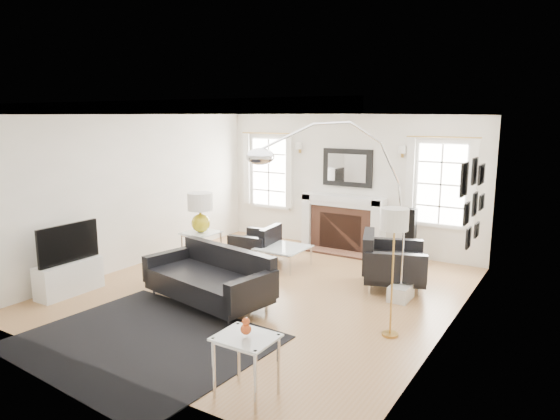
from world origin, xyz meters
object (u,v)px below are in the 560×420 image
Objects in this scene: sofa at (212,279)px; arc_floor_lamp at (334,204)px; armchair_left at (258,244)px; gourd_lamp at (200,210)px; fireplace at (342,224)px; armchair_right at (390,263)px; coffee_table at (283,249)px.

arc_floor_lamp is (1.50, 0.88, 1.11)m from sofa.
gourd_lamp reaches higher than armchair_left.
fireplace is at bearing 54.37° from gourd_lamp.
armchair_right is 1.83× the size of gourd_lamp.
armchair_left is at bearing -124.19° from fireplace.
coffee_table is (-0.04, 2.03, -0.02)m from sofa.
gourd_lamp reaches higher than coffee_table.
armchair_left is at bearing 51.88° from gourd_lamp.
fireplace is at bearing 75.63° from coffee_table.
fireplace is 1.84m from armchair_left.
gourd_lamp is at bearing -149.88° from coffee_table.
arc_floor_lamp reaches higher than sofa.
fireplace is at bearing 134.11° from armchair_right.
fireplace is 1.31× the size of armchair_right.
armchair_right is at bearing 45.92° from sofa.
fireplace is 2.07× the size of coffee_table.
arc_floor_lamp reaches higher than fireplace.
sofa is at bearing -95.90° from fireplace.
armchair_left is (-1.02, -1.51, -0.23)m from fireplace.
fireplace is 1.67m from coffee_table.
armchair_right reaches higher than sofa.
armchair_left is 1.26× the size of gourd_lamp.
armchair_left is 0.69× the size of armchair_right.
arc_floor_lamp is (2.15, -1.24, 1.15)m from armchair_left.
coffee_table is at bearing -104.37° from fireplace.
arc_floor_lamp is at bearing 30.49° from sofa.
fireplace is at bearing 84.10° from sofa.
sofa is 2.22m from armchair_left.
fireplace is 2.40× the size of gourd_lamp.
sofa is 1.62× the size of armchair_right.
gourd_lamp is (-3.25, -0.72, 0.64)m from armchair_right.
fireplace is 1.90× the size of armchair_left.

